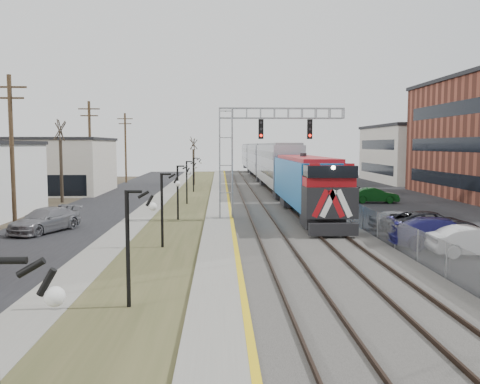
{
  "coord_description": "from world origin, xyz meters",
  "views": [
    {
      "loc": [
        -0.92,
        -8.76,
        5.49
      ],
      "look_at": [
        0.3,
        22.2,
        2.6
      ],
      "focal_mm": 38.0,
      "sensor_mm": 36.0,
      "label": 1
    }
  ],
  "objects": [
    {
      "name": "lampposts",
      "position": [
        -4.0,
        18.29,
        2.0
      ],
      "size": [
        0.14,
        62.14,
        4.0
      ],
      "color": "black",
      "rests_on": "ground"
    },
    {
      "name": "car_street_b",
      "position": [
        -11.9,
        23.14,
        0.75
      ],
      "size": [
        3.98,
        5.58,
        1.5
      ],
      "primitive_type": "imported",
      "rotation": [
        0.0,
        0.0,
        -0.41
      ],
      "color": "slate",
      "rests_on": "ground"
    },
    {
      "name": "grass_median",
      "position": [
        -4.0,
        35.0,
        0.03
      ],
      "size": [
        4.0,
        120.0,
        0.06
      ],
      "primitive_type": "cube",
      "color": "#414525",
      "rests_on": "ground"
    },
    {
      "name": "platform_edge",
      "position": [
        -0.12,
        35.0,
        0.24
      ],
      "size": [
        0.24,
        120.0,
        0.01
      ],
      "primitive_type": "cube",
      "color": "gold",
      "rests_on": "platform"
    },
    {
      "name": "track_far",
      "position": [
        5.5,
        35.0,
        0.28
      ],
      "size": [
        1.58,
        120.0,
        0.15
      ],
      "color": "#2D2119",
      "rests_on": "ballast_bed"
    },
    {
      "name": "car_lot_d",
      "position": [
        10.83,
        17.24,
        0.81
      ],
      "size": [
        5.76,
        2.83,
        1.61
      ],
      "primitive_type": "imported",
      "rotation": [
        0.0,
        0.0,
        1.46
      ],
      "color": "navy",
      "rests_on": "ground"
    },
    {
      "name": "street_west",
      "position": [
        -11.5,
        35.0,
        0.02
      ],
      "size": [
        7.0,
        120.0,
        0.04
      ],
      "primitive_type": "cube",
      "color": "black",
      "rests_on": "ground"
    },
    {
      "name": "car_lot_b",
      "position": [
        11.58,
        15.28,
        0.73
      ],
      "size": [
        4.52,
        1.76,
        1.47
      ],
      "primitive_type": "imported",
      "rotation": [
        0.0,
        0.0,
        1.52
      ],
      "color": "silver",
      "rests_on": "ground"
    },
    {
      "name": "car_lot_f",
      "position": [
        13.64,
        38.18,
        0.71
      ],
      "size": [
        4.4,
        1.76,
        1.42
      ],
      "primitive_type": "imported",
      "rotation": [
        0.0,
        0.0,
        1.51
      ],
      "color": "#0B3810",
      "rests_on": "ground"
    },
    {
      "name": "parking_lot",
      "position": [
        16.0,
        35.0,
        0.02
      ],
      "size": [
        16.0,
        120.0,
        0.04
      ],
      "primitive_type": "cube",
      "color": "black",
      "rests_on": "ground"
    },
    {
      "name": "car_lot_g",
      "position": [
        12.89,
        47.62,
        0.65
      ],
      "size": [
        4.82,
        3.22,
        1.3
      ],
      "primitive_type": "imported",
      "rotation": [
        0.0,
        0.0,
        1.92
      ],
      "color": "black",
      "rests_on": "ground"
    },
    {
      "name": "bare_trees",
      "position": [
        -12.66,
        38.91,
        2.7
      ],
      "size": [
        12.3,
        42.3,
        5.95
      ],
      "color": "#382D23",
      "rests_on": "ground"
    },
    {
      "name": "train",
      "position": [
        5.5,
        63.93,
        2.92
      ],
      "size": [
        3.0,
        85.85,
        5.33
      ],
      "color": "#145DA5",
      "rests_on": "ground"
    },
    {
      "name": "sidewalk",
      "position": [
        -7.0,
        35.0,
        0.04
      ],
      "size": [
        2.0,
        120.0,
        0.08
      ],
      "primitive_type": "cube",
      "color": "gray",
      "rests_on": "ground"
    },
    {
      "name": "car_lot_e",
      "position": [
        10.59,
        23.06,
        0.65
      ],
      "size": [
        3.94,
        1.89,
        1.3
      ],
      "primitive_type": "imported",
      "rotation": [
        0.0,
        0.0,
        1.67
      ],
      "color": "gray",
      "rests_on": "ground"
    },
    {
      "name": "platform",
      "position": [
        -1.0,
        35.0,
        0.12
      ],
      "size": [
        2.0,
        120.0,
        0.24
      ],
      "primitive_type": "cube",
      "color": "gray",
      "rests_on": "ground"
    },
    {
      "name": "ballast_bed",
      "position": [
        4.0,
        35.0,
        0.1
      ],
      "size": [
        8.0,
        120.0,
        0.2
      ],
      "primitive_type": "cube",
      "color": "#595651",
      "rests_on": "ground"
    },
    {
      "name": "signal_gantry",
      "position": [
        1.22,
        27.99,
        5.59
      ],
      "size": [
        9.0,
        1.07,
        8.15
      ],
      "color": "gray",
      "rests_on": "ground"
    },
    {
      "name": "utility_poles",
      "position": [
        -14.5,
        25.0,
        5.0
      ],
      "size": [
        0.28,
        80.28,
        10.0
      ],
      "color": "#4C3823",
      "rests_on": "ground"
    },
    {
      "name": "fence",
      "position": [
        8.2,
        35.0,
        0.8
      ],
      "size": [
        0.04,
        120.0,
        1.6
      ],
      "primitive_type": "cube",
      "color": "gray",
      "rests_on": "ground"
    },
    {
      "name": "car_lot_c",
      "position": [
        11.48,
        20.26,
        0.78
      ],
      "size": [
        5.71,
        2.83,
        1.56
      ],
      "primitive_type": "imported",
      "rotation": [
        0.0,
        0.0,
        1.62
      ],
      "color": "black",
      "rests_on": "ground"
    },
    {
      "name": "track_near",
      "position": [
        2.0,
        35.0,
        0.28
      ],
      "size": [
        1.58,
        120.0,
        0.15
      ],
      "color": "#2D2119",
      "rests_on": "ballast_bed"
    }
  ]
}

